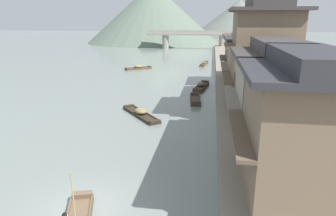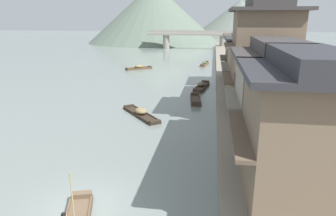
% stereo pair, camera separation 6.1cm
% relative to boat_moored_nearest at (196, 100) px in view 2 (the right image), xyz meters
% --- Properties ---
extents(ground_plane, '(400.00, 400.00, 0.00)m').
position_rel_boat_moored_nearest_xyz_m(ground_plane, '(-3.86, -18.98, -0.17)').
color(ground_plane, gray).
extents(riverbank_right, '(18.00, 110.00, 0.92)m').
position_rel_boat_moored_nearest_xyz_m(riverbank_right, '(11.16, 11.02, 0.29)').
color(riverbank_right, gray).
rests_on(riverbank_right, ground).
extents(boat_moored_nearest, '(1.38, 3.97, 0.51)m').
position_rel_boat_moored_nearest_xyz_m(boat_moored_nearest, '(0.00, 0.00, 0.00)').
color(boat_moored_nearest, '#423328').
rests_on(boat_moored_nearest, ground).
extents(boat_moored_second, '(4.25, 3.59, 0.74)m').
position_rel_boat_moored_nearest_xyz_m(boat_moored_second, '(-10.75, 19.55, 0.09)').
color(boat_moored_second, brown).
rests_on(boat_moored_second, ground).
extents(boat_moored_third, '(1.87, 5.28, 0.80)m').
position_rel_boat_moored_nearest_xyz_m(boat_moored_third, '(0.36, 6.18, 0.10)').
color(boat_moored_third, '#423328').
rests_on(boat_moored_third, ground).
extents(boat_moored_far, '(4.29, 4.96, 0.70)m').
position_rel_boat_moored_nearest_xyz_m(boat_moored_far, '(-4.44, -5.47, 0.05)').
color(boat_moored_far, '#33281E').
rests_on(boat_moored_far, ground).
extents(boat_midriver_drifting, '(1.51, 4.46, 0.70)m').
position_rel_boat_moored_nearest_xyz_m(boat_midriver_drifting, '(0.10, 25.51, 0.07)').
color(boat_midriver_drifting, brown).
rests_on(boat_midriver_drifting, ground).
extents(house_waterfront_nearest, '(5.53, 6.49, 6.14)m').
position_rel_boat_moored_nearest_xyz_m(house_waterfront_nearest, '(5.37, -17.75, 3.75)').
color(house_waterfront_nearest, '#75604C').
rests_on(house_waterfront_nearest, riverbank_right).
extents(house_waterfront_second, '(5.33, 6.25, 6.14)m').
position_rel_boat_moored_nearest_xyz_m(house_waterfront_second, '(5.27, -11.82, 3.76)').
color(house_waterfront_second, gray).
rests_on(house_waterfront_second, riverbank_right).
extents(house_waterfront_tall, '(5.80, 5.95, 8.74)m').
position_rel_boat_moored_nearest_xyz_m(house_waterfront_tall, '(5.50, -5.12, 5.06)').
color(house_waterfront_tall, '#75604C').
rests_on(house_waterfront_tall, riverbank_right).
extents(house_waterfront_narrow, '(5.23, 7.39, 6.14)m').
position_rel_boat_moored_nearest_xyz_m(house_waterfront_narrow, '(5.22, 1.06, 3.75)').
color(house_waterfront_narrow, gray).
rests_on(house_waterfront_narrow, riverbank_right).
extents(house_waterfront_far, '(6.30, 6.01, 6.14)m').
position_rel_boat_moored_nearest_xyz_m(house_waterfront_far, '(5.76, 8.43, 3.75)').
color(house_waterfront_far, brown).
rests_on(house_waterfront_far, riverbank_right).
extents(stone_bridge, '(26.49, 2.40, 5.05)m').
position_rel_boat_moored_nearest_xyz_m(stone_bridge, '(-3.86, 56.67, 3.15)').
color(stone_bridge, gray).
rests_on(stone_bridge, ground).
extents(hill_far_west, '(37.66, 37.66, 12.47)m').
position_rel_boat_moored_nearest_xyz_m(hill_far_west, '(-24.53, 102.08, 6.06)').
color(hill_far_west, '#5B6B5B').
rests_on(hill_far_west, ground).
extents(hill_far_centre, '(44.62, 44.62, 16.73)m').
position_rel_boat_moored_nearest_xyz_m(hill_far_centre, '(13.26, 120.94, 8.19)').
color(hill_far_centre, slate).
rests_on(hill_far_centre, ground).
extents(hill_far_east, '(46.73, 46.73, 20.22)m').
position_rel_boat_moored_nearest_xyz_m(hill_far_east, '(-20.00, 80.48, 9.94)').
color(hill_far_east, '#5B6B5B').
rests_on(hill_far_east, ground).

